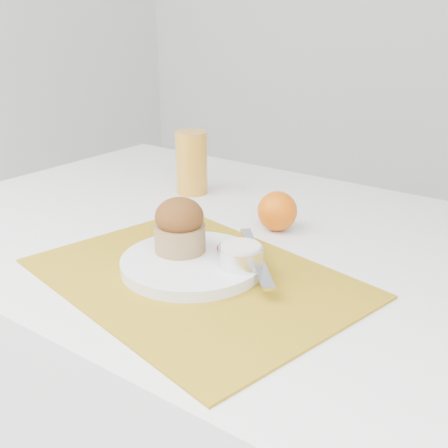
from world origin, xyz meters
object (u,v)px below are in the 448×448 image
Objects in this scene: plate at (192,263)px; muffin at (180,226)px; table at (231,408)px; orange at (277,211)px; juice_glass at (192,163)px.

muffin reaches higher than plate.
muffin is (0.01, -0.14, 0.44)m from table.
juice_glass reaches higher than orange.
orange is (0.05, 0.06, 0.41)m from table.
table is 17.20× the size of orange.
juice_glass reaches higher than plate.
juice_glass reaches higher than muffin.
muffin reaches higher than table.
muffin is at bearing -103.06° from orange.
table is 12.21× the size of muffin.
juice_glass is at bearing 163.56° from orange.
juice_glass is 0.35m from muffin.
table is 0.42m from orange.
plate is at bearing -75.84° from table.
juice_glass is at bearing 129.36° from plate.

